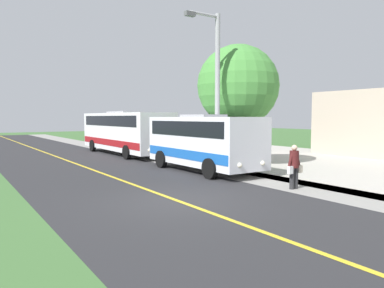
% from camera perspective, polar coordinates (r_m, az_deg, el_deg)
% --- Properties ---
extents(ground_plane, '(120.00, 120.00, 0.00)m').
position_cam_1_polar(ground_plane, '(11.79, -2.35, -8.81)').
color(ground_plane, '#3D6633').
extents(road_surface, '(8.00, 100.00, 0.01)m').
position_cam_1_polar(road_surface, '(11.79, -2.35, -8.79)').
color(road_surface, '#28282B').
rests_on(road_surface, ground).
extents(sidewalk, '(2.40, 100.00, 0.01)m').
position_cam_1_polar(sidewalk, '(15.10, 14.87, -6.05)').
color(sidewalk, gray).
rests_on(sidewalk, ground).
extents(road_centre_line, '(0.16, 100.00, 0.00)m').
position_cam_1_polar(road_centre_line, '(11.79, -2.35, -8.77)').
color(road_centre_line, gold).
rests_on(road_centre_line, ground).
extents(shuttle_bus_front, '(2.58, 7.06, 2.78)m').
position_cam_1_polar(shuttle_bus_front, '(18.05, 1.72, 0.64)').
color(shuttle_bus_front, white).
rests_on(shuttle_bus_front, ground).
extents(transit_bus_rear, '(2.79, 10.64, 3.07)m').
position_cam_1_polar(transit_bus_rear, '(26.76, -10.44, 2.06)').
color(transit_bus_rear, white).
rests_on(transit_bus_rear, ground).
extents(pedestrian_with_bags, '(0.72, 0.34, 1.64)m').
position_cam_1_polar(pedestrian_with_bags, '(14.03, 15.61, -3.24)').
color(pedestrian_with_bags, '#262628').
rests_on(pedestrian_with_bags, ground).
extents(street_light_pole, '(1.97, 0.24, 7.60)m').
position_cam_1_polar(street_light_pole, '(17.96, 3.65, 9.14)').
color(street_light_pole, '#9E9EA3').
rests_on(street_light_pole, ground).
extents(tree_curbside, '(4.49, 4.49, 6.62)m').
position_cam_1_polar(tree_curbside, '(20.54, 7.16, 8.94)').
color(tree_curbside, '#4C3826').
rests_on(tree_curbside, ground).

